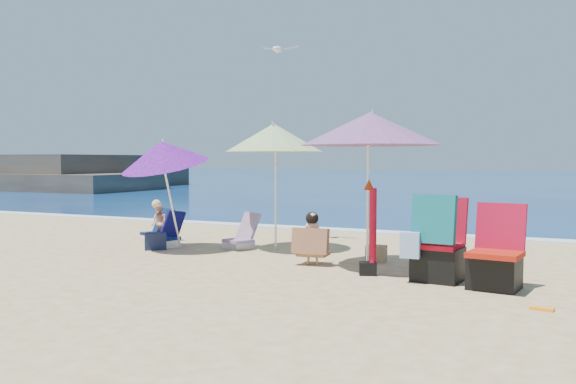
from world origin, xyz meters
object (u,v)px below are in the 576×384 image
at_px(camp_chair_left, 495,264).
at_px(chair_navy, 165,237).
at_px(furled_umbrella, 372,223).
at_px(person_center, 312,239).
at_px(chair_rainbow, 241,239).
at_px(umbrella_blue, 163,154).
at_px(umbrella_turquoise, 370,129).
at_px(camp_chair_right, 437,250).
at_px(person_left, 159,223).
at_px(umbrella_striped, 274,138).
at_px(seagull, 278,49).

bearing_deg(camp_chair_left, chair_navy, 167.61).
relative_size(furled_umbrella, person_center, 1.65).
height_order(furled_umbrella, chair_rainbow, furled_umbrella).
bearing_deg(chair_navy, umbrella_blue, -56.24).
xyz_separation_m(umbrella_turquoise, person_center, (-0.92, -0.03, -1.68)).
xyz_separation_m(camp_chair_right, person_left, (-5.84, 1.69, -0.05)).
bearing_deg(person_center, chair_navy, 168.25).
distance_m(umbrella_striped, person_center, 2.33).
bearing_deg(umbrella_blue, chair_rainbow, 39.86).
bearing_deg(chair_navy, person_left, 135.46).
bearing_deg(furled_umbrella, umbrella_blue, 170.93).
height_order(umbrella_turquoise, person_center, umbrella_turquoise).
relative_size(umbrella_striped, chair_navy, 3.37).
bearing_deg(person_left, camp_chair_right, -16.15).
bearing_deg(furled_umbrella, person_center, 158.15).
bearing_deg(chair_rainbow, furled_umbrella, -27.27).
bearing_deg(seagull, person_left, -156.16).
xyz_separation_m(umbrella_striped, person_left, (-2.61, 0.10, -1.64)).
distance_m(furled_umbrella, camp_chair_right, 0.96).
height_order(umbrella_turquoise, furled_umbrella, umbrella_turquoise).
bearing_deg(chair_navy, umbrella_turquoise, -8.76).
xyz_separation_m(umbrella_striped, furled_umbrella, (2.33, -1.58, -1.27)).
distance_m(umbrella_striped, seagull, 2.10).
xyz_separation_m(chair_rainbow, person_center, (1.88, -1.10, 0.23)).
bearing_deg(umbrella_blue, furled_umbrella, -9.07).
height_order(umbrella_turquoise, chair_rainbow, umbrella_turquoise).
bearing_deg(furled_umbrella, umbrella_striped, 145.87).
height_order(person_left, seagull, seagull).
relative_size(umbrella_turquoise, seagull, 3.34).
relative_size(umbrella_turquoise, umbrella_blue, 1.17).
bearing_deg(camp_chair_right, seagull, 144.13).
bearing_deg(person_center, furled_umbrella, -21.85).
bearing_deg(umbrella_striped, seagull, 112.40).
bearing_deg(person_left, umbrella_striped, -2.21).
height_order(umbrella_striped, umbrella_blue, umbrella_striped).
bearing_deg(person_left, seagull, 23.84).
xyz_separation_m(umbrella_blue, person_center, (2.95, -0.20, -1.34)).
height_order(chair_navy, seagull, seagull).
relative_size(umbrella_striped, seagull, 3.11).
distance_m(umbrella_striped, chair_rainbow, 1.96).
height_order(umbrella_blue, camp_chair_right, umbrella_blue).
relative_size(chair_rainbow, camp_chair_right, 0.68).
height_order(chair_navy, chair_rainbow, same).
bearing_deg(umbrella_striped, camp_chair_right, -26.22).
relative_size(umbrella_striped, umbrella_blue, 1.09).
height_order(umbrella_striped, chair_navy, umbrella_striped).
bearing_deg(umbrella_blue, umbrella_striped, 28.23).
xyz_separation_m(camp_chair_left, seagull, (-4.44, 2.85, 3.46)).
height_order(chair_rainbow, seagull, seagull).
height_order(umbrella_striped, camp_chair_right, umbrella_striped).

